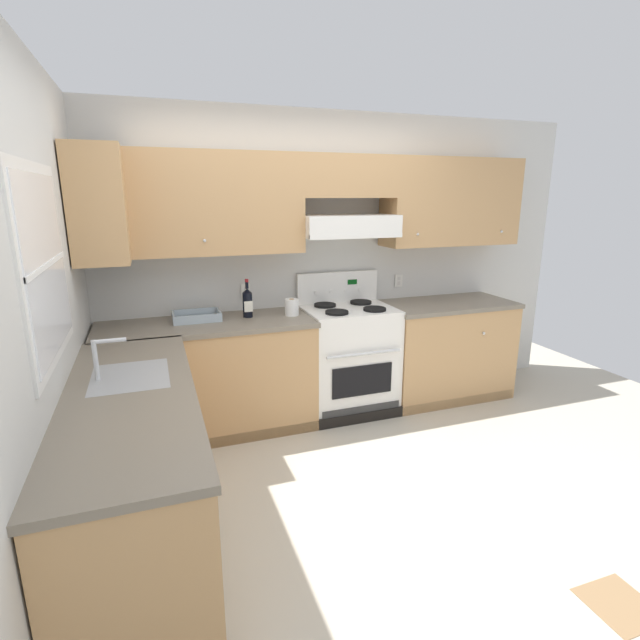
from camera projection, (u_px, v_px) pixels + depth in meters
ground_plane at (354, 500)px, 3.03m from camera, size 7.04×7.04×0.00m
floor_accent_tile at (620, 604)px, 2.25m from camera, size 0.30×0.30×0.01m
wall_back at (331, 240)px, 4.18m from camera, size 4.68×0.57×2.55m
wall_left at (47, 303)px, 2.38m from camera, size 0.47×4.00×2.55m
counter_back_run at (319, 365)px, 4.11m from camera, size 3.60×0.65×0.91m
counter_left_run at (138, 472)px, 2.51m from camera, size 0.63×1.91×1.13m
stove at (348, 358)px, 4.21m from camera, size 0.76×0.62×1.20m
wine_bottle at (247, 302)px, 3.84m from camera, size 0.08×0.08×0.31m
bowl at (197, 317)px, 3.77m from camera, size 0.36×0.26×0.07m
paper_towel_roll at (292, 307)px, 3.91m from camera, size 0.11×0.11×0.13m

